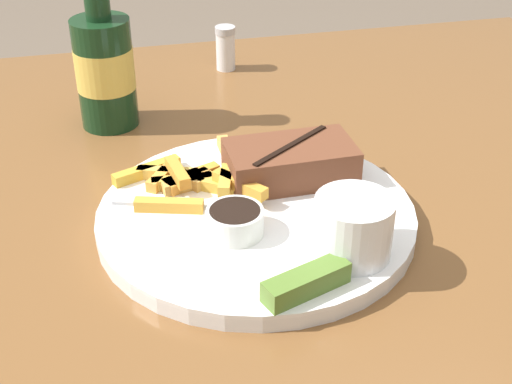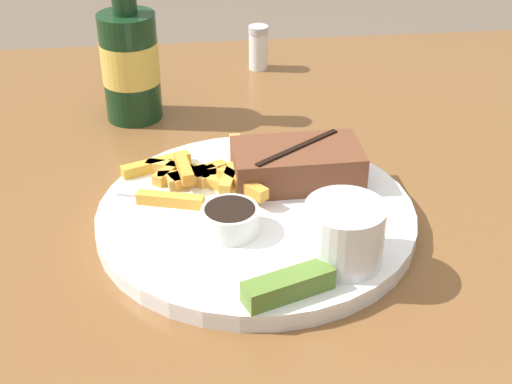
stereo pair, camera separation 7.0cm
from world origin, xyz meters
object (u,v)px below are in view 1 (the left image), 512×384
object	(u,v)px
dinner_plate	(256,217)
fork_utensil	(173,203)
steak_portion	(290,162)
salt_shaker	(225,48)
pickle_spear	(306,282)
coleslaw_cup	(353,224)
dipping_sauce_cup	(235,220)
beer_bottle	(104,66)

from	to	relation	value
dinner_plate	fork_utensil	bearing A→B (deg)	161.47
steak_portion	salt_shaker	size ratio (longest dim) A/B	2.07
dinner_plate	pickle_spear	distance (m)	0.13
coleslaw_cup	dipping_sauce_cup	size ratio (longest dim) A/B	1.31
fork_utensil	beer_bottle	distance (m)	0.25
fork_utensil	beer_bottle	xyz separation A→B (m)	(-0.05, 0.24, 0.06)
dipping_sauce_cup	fork_utensil	distance (m)	0.08
dinner_plate	steak_portion	xyz separation A→B (m)	(0.05, 0.05, 0.03)
fork_utensil	dipping_sauce_cup	bearing A→B (deg)	-31.87
salt_shaker	coleslaw_cup	bearing A→B (deg)	-87.99
coleslaw_cup	salt_shaker	bearing A→B (deg)	92.01
pickle_spear	dipping_sauce_cup	bearing A→B (deg)	112.52
fork_utensil	salt_shaker	xyz separation A→B (m)	(0.13, 0.38, 0.01)
steak_portion	coleslaw_cup	bearing A→B (deg)	-82.53
dinner_plate	coleslaw_cup	size ratio (longest dim) A/B	4.44
fork_utensil	salt_shaker	world-z (taller)	salt_shaker
coleslaw_cup	dipping_sauce_cup	bearing A→B (deg)	150.07
fork_utensil	pickle_spear	bearing A→B (deg)	-41.57
coleslaw_cup	salt_shaker	distance (m)	0.50
coleslaw_cup	pickle_spear	world-z (taller)	coleslaw_cup
dinner_plate	dipping_sauce_cup	distance (m)	0.05
steak_portion	beer_bottle	bearing A→B (deg)	129.73
pickle_spear	fork_utensil	world-z (taller)	pickle_spear
steak_portion	fork_utensil	xyz separation A→B (m)	(-0.13, -0.02, -0.02)
dipping_sauce_cup	beer_bottle	world-z (taller)	beer_bottle
steak_portion	pickle_spear	world-z (taller)	steak_portion
steak_portion	dipping_sauce_cup	size ratio (longest dim) A/B	2.47
dinner_plate	fork_utensil	distance (m)	0.08
pickle_spear	salt_shaker	size ratio (longest dim) A/B	1.26
salt_shaker	pickle_spear	bearing A→B (deg)	-93.99
steak_portion	salt_shaker	world-z (taller)	salt_shaker
dinner_plate	fork_utensil	xyz separation A→B (m)	(-0.08, 0.03, 0.01)
steak_portion	fork_utensil	size ratio (longest dim) A/B	1.03
coleslaw_cup	dinner_plate	bearing A→B (deg)	126.68
coleslaw_cup	dipping_sauce_cup	xyz separation A→B (m)	(-0.10, 0.06, -0.02)
coleslaw_cup	fork_utensil	bearing A→B (deg)	141.47
salt_shaker	dinner_plate	bearing A→B (deg)	-96.95
pickle_spear	salt_shaker	bearing A→B (deg)	86.01
dinner_plate	pickle_spear	size ratio (longest dim) A/B	3.86
fork_utensil	beer_bottle	world-z (taller)	beer_bottle
dipping_sauce_cup	fork_utensil	size ratio (longest dim) A/B	0.42
dinner_plate	pickle_spear	world-z (taller)	pickle_spear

